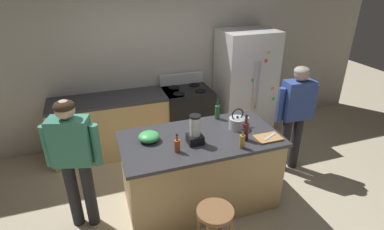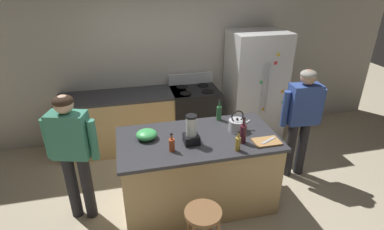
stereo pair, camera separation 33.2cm
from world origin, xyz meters
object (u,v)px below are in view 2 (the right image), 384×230
at_px(stove_range, 195,115).
at_px(tea_kettle, 237,125).
at_px(cutting_board, 267,142).
at_px(refrigerator, 255,86).
at_px(blender_appliance, 191,132).
at_px(bottle_olive_oil, 219,113).
at_px(bar_stool, 203,223).
at_px(bottle_vinegar, 238,143).
at_px(person_by_sink_right, 302,114).
at_px(bottle_cooking_sauce, 172,144).
at_px(chef_knife, 268,140).
at_px(bottle_wine, 243,133).
at_px(mixing_bowl, 147,135).
at_px(kitchen_island, 198,171).
at_px(person_by_island_left, 72,148).

bearing_deg(stove_range, tea_kettle, -83.57).
bearing_deg(cutting_board, refrigerator, 70.00).
bearing_deg(blender_appliance, bottle_olive_oil, 45.28).
xyz_separation_m(bar_stool, bottle_vinegar, (0.51, 0.50, 0.52)).
xyz_separation_m(person_by_sink_right, cutting_board, (-0.77, -0.54, -0.00)).
xyz_separation_m(bottle_cooking_sauce, chef_knife, (1.09, -0.08, -0.06)).
bearing_deg(bottle_wine, mixing_bowl, 162.37).
xyz_separation_m(kitchen_island, bottle_olive_oil, (0.38, 0.39, 0.57)).
height_order(mixing_bowl, chef_knife, mixing_bowl).
bearing_deg(blender_appliance, cutting_board, -12.71).
distance_m(bar_stool, tea_kettle, 1.25).
relative_size(bottle_cooking_sauce, tea_kettle, 0.78).
height_order(kitchen_island, bottle_cooking_sauce, bottle_cooking_sauce).
bearing_deg(bar_stool, bottle_vinegar, 44.23).
relative_size(bottle_cooking_sauce, bottle_wine, 0.68).
distance_m(refrigerator, bar_stool, 2.86).
bearing_deg(refrigerator, bottle_cooking_sauce, -135.22).
height_order(kitchen_island, refrigerator, refrigerator).
relative_size(mixing_bowl, cutting_board, 0.81).
distance_m(tea_kettle, chef_knife, 0.43).
xyz_separation_m(kitchen_island, bottle_cooking_sauce, (-0.34, -0.21, 0.55)).
bearing_deg(bottle_vinegar, blender_appliance, 149.55).
xyz_separation_m(person_by_sink_right, blender_appliance, (-1.60, -0.35, 0.13)).
height_order(bar_stool, bottle_wine, bottle_wine).
relative_size(person_by_island_left, bottle_cooking_sauce, 7.29).
distance_m(bottle_vinegar, mixing_bowl, 1.04).
distance_m(person_by_island_left, tea_kettle, 1.90).
height_order(stove_range, bottle_vinegar, bottle_vinegar).
bearing_deg(bottle_wine, person_by_island_left, 170.80).
height_order(blender_appliance, chef_knife, blender_appliance).
xyz_separation_m(kitchen_island, person_by_island_left, (-1.40, 0.08, 0.48)).
distance_m(kitchen_island, bottle_cooking_sauce, 0.68).
bearing_deg(bottle_wine, bottle_olive_oil, 97.79).
xyz_separation_m(kitchen_island, bottle_wine, (0.46, -0.22, 0.59)).
relative_size(kitchen_island, blender_appliance, 5.41).
xyz_separation_m(kitchen_island, bottle_vinegar, (0.35, -0.36, 0.56)).
bearing_deg(person_by_island_left, kitchen_island, -3.33).
height_order(refrigerator, tea_kettle, refrigerator).
bearing_deg(cutting_board, bar_stool, -147.20).
bearing_deg(stove_range, bottle_cooking_sauce, -111.36).
height_order(person_by_sink_right, chef_knife, person_by_sink_right).
height_order(bottle_olive_oil, bottle_wine, bottle_wine).
bearing_deg(tea_kettle, bottle_olive_oil, 110.27).
height_order(blender_appliance, bottle_wine, blender_appliance).
bearing_deg(bar_stool, mixing_bowl, 112.94).
relative_size(blender_appliance, bottle_wine, 1.09).
bearing_deg(refrigerator, bar_stool, -123.20).
bearing_deg(person_by_sink_right, cutting_board, -145.00).
relative_size(bottle_wine, cutting_board, 1.05).
bearing_deg(kitchen_island, tea_kettle, 6.59).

